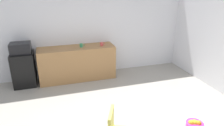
# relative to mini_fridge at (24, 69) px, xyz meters

# --- Properties ---
(wall_back) EXTENTS (6.00, 0.10, 2.60)m
(wall_back) POSITION_rel_mini_fridge_xyz_m (1.57, 0.35, 0.87)
(wall_back) COLOR silver
(wall_back) RESTS_ON ground_plane
(counter_block) EXTENTS (2.01, 0.60, 0.90)m
(counter_block) POSITION_rel_mini_fridge_xyz_m (1.35, 0.00, 0.02)
(counter_block) COLOR #9E7042
(counter_block) RESTS_ON ground_plane
(mini_fridge) EXTENTS (0.54, 0.54, 0.87)m
(mini_fridge) POSITION_rel_mini_fridge_xyz_m (0.00, 0.00, 0.00)
(mini_fridge) COLOR black
(mini_fridge) RESTS_ON ground_plane
(microwave) EXTENTS (0.48, 0.38, 0.26)m
(microwave) POSITION_rel_mini_fridge_xyz_m (0.00, 0.00, 0.56)
(microwave) COLOR black
(microwave) RESTS_ON mini_fridge
(fruit_bowl) EXTENTS (0.23, 0.23, 0.11)m
(fruit_bowl) POSITION_rel_mini_fridge_xyz_m (2.38, -3.49, 0.34)
(fruit_bowl) COLOR #D8338C
(fruit_bowl) RESTS_ON round_table
(mug_white) EXTENTS (0.13, 0.08, 0.09)m
(mug_white) POSITION_rel_mini_fridge_xyz_m (1.48, -0.03, 0.51)
(mug_white) COLOR #338C59
(mug_white) RESTS_ON counter_block
(mug_green) EXTENTS (0.13, 0.08, 0.09)m
(mug_green) POSITION_rel_mini_fridge_xyz_m (2.03, -0.06, 0.51)
(mug_green) COLOR #D84C4C
(mug_green) RESTS_ON counter_block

